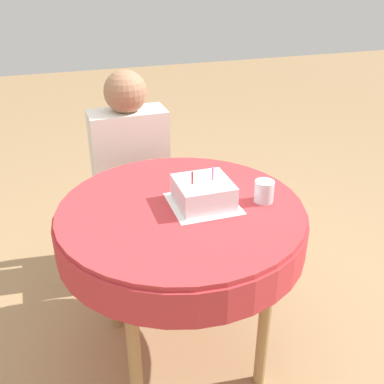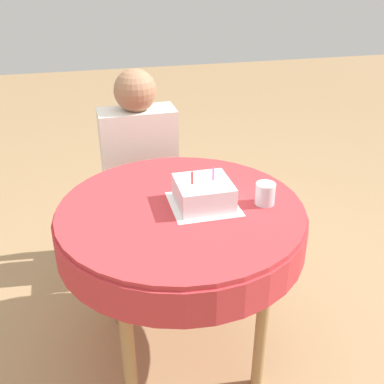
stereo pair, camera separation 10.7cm
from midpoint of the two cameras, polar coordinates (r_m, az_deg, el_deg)
name	(u,v)px [view 2 (the right image)]	position (r m, az deg, el deg)	size (l,w,h in m)	color
ground_plane	(183,350)	(2.23, 0.26, -19.41)	(12.00, 12.00, 0.00)	#A37F56
dining_table	(181,227)	(1.79, 0.31, -4.50)	(0.98, 0.98, 0.77)	#BC3338
chair	(139,189)	(2.54, -5.49, 0.39)	(0.39, 0.39, 0.86)	#A37A4C
person	(140,158)	(2.37, -5.37, 4.36)	(0.39, 0.30, 1.15)	#9E7051
napkin	(203,204)	(1.76, 3.20, -1.55)	(0.26, 0.26, 0.00)	white
birthday_cake	(203,193)	(1.73, 3.24, -0.13)	(0.21, 0.21, 0.15)	white
drinking_glass	(265,194)	(1.77, 11.00, -0.24)	(0.08, 0.08, 0.09)	silver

